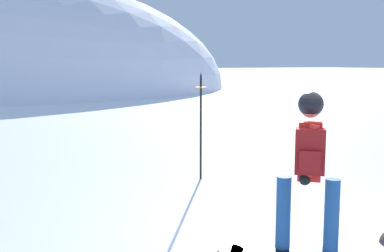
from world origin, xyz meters
name	(u,v)px	position (x,y,z in m)	size (l,w,h in m)	color
ground_plane	(329,242)	(0.00, 0.00, 0.00)	(300.00, 300.00, 0.00)	white
snowboarder_main	(309,171)	(-0.54, -0.21, 0.92)	(1.45, 1.31, 1.71)	black
piste_marker_near	(201,119)	(0.19, 3.23, 1.05)	(0.20, 0.20, 1.84)	black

